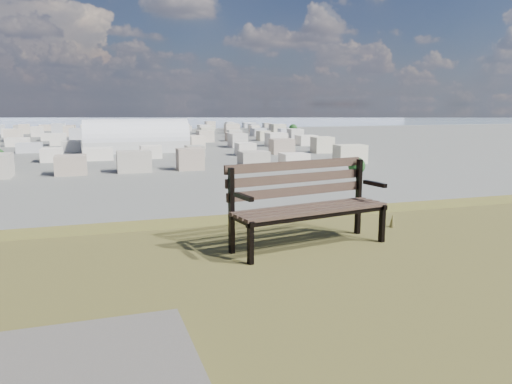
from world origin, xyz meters
name	(u,v)px	position (x,y,z in m)	size (l,w,h in m)	color
park_bench	(306,199)	(0.97, 2.77, 25.54)	(1.89, 0.91, 0.95)	#463628
arena	(137,142)	(20.99, 287.72, 5.69)	(57.72, 25.51, 24.13)	silver
city_blocks	(97,135)	(0.00, 394.44, 3.50)	(395.00, 361.00, 7.00)	silver
city_trees	(51,141)	(-26.39, 319.00, 4.83)	(406.52, 387.20, 9.98)	#2D2216
bay_water	(95,120)	(0.00, 900.00, 0.00)	(2400.00, 700.00, 0.12)	#99B0C3
far_hills	(69,105)	(-60.92, 1402.93, 25.47)	(2050.00, 340.00, 60.00)	#868CA7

